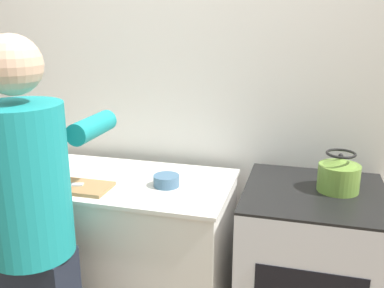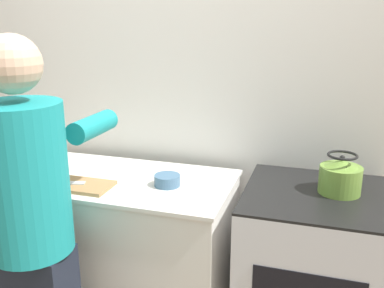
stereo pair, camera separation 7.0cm
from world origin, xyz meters
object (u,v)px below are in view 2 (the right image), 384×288
object	(u,v)px
bowl_prep	(23,153)
canister_jar	(48,149)
cutting_board	(73,184)
knife	(63,183)
kettle	(340,177)
person	(32,218)
oven	(308,280)

from	to	relation	value
bowl_prep	canister_jar	world-z (taller)	canister_jar
cutting_board	knife	bearing A→B (deg)	-152.40
cutting_board	canister_jar	bearing A→B (deg)	140.12
cutting_board	kettle	size ratio (longest dim) A/B	2.08
kettle	canister_jar	distance (m)	1.60
person	canister_jar	bearing A→B (deg)	119.51
bowl_prep	oven	bearing A→B (deg)	-3.33
cutting_board	kettle	world-z (taller)	kettle
kettle	knife	bearing A→B (deg)	-169.01
person	cutting_board	distance (m)	0.37
oven	canister_jar	world-z (taller)	canister_jar
kettle	cutting_board	bearing A→B (deg)	-169.65
knife	oven	bearing A→B (deg)	-6.19
oven	person	world-z (taller)	person
cutting_board	knife	world-z (taller)	knife
kettle	bowl_prep	bearing A→B (deg)	178.03
oven	bowl_prep	world-z (taller)	bowl_prep
bowl_prep	canister_jar	size ratio (longest dim) A/B	1.00
knife	cutting_board	bearing A→B (deg)	11.21
cutting_board	canister_jar	world-z (taller)	canister_jar
person	kettle	xyz separation A→B (m)	(1.24, 0.60, 0.11)
oven	cutting_board	size ratio (longest dim) A/B	2.33
oven	knife	size ratio (longest dim) A/B	4.39
cutting_board	canister_jar	distance (m)	0.44
oven	person	size ratio (longest dim) A/B	0.56
cutting_board	person	bearing A→B (deg)	-84.90
oven	kettle	xyz separation A→B (m)	(0.10, 0.04, 0.54)
person	kettle	distance (m)	1.38
kettle	oven	bearing A→B (deg)	-159.94
knife	person	bearing A→B (deg)	-93.76
person	cutting_board	size ratio (longest dim) A/B	4.16
knife	canister_jar	distance (m)	0.42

